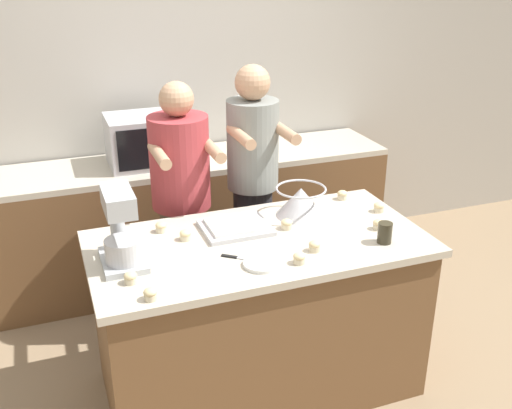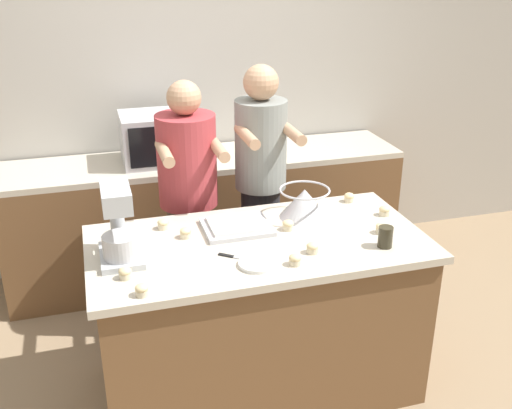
% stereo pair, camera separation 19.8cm
% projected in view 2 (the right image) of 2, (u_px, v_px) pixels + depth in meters
% --- Properties ---
extents(ground_plane, '(16.00, 16.00, 0.00)m').
position_uv_depth(ground_plane, '(258.00, 383.00, 3.38)').
color(ground_plane, '#937A5B').
extents(back_wall, '(10.00, 0.06, 2.70)m').
position_uv_depth(back_wall, '(193.00, 85.00, 4.34)').
color(back_wall, '#B2ADA3').
rests_on(back_wall, ground_plane).
extents(island_counter, '(1.71, 0.86, 0.90)m').
position_uv_depth(island_counter, '(258.00, 315.00, 3.21)').
color(island_counter, brown).
rests_on(island_counter, ground_plane).
extents(back_counter, '(2.80, 0.60, 0.91)m').
position_uv_depth(back_counter, '(207.00, 216.00, 4.38)').
color(back_counter, brown).
rests_on(back_counter, ground_plane).
extents(person_left, '(0.36, 0.51, 1.60)m').
position_uv_depth(person_left, '(189.00, 207.00, 3.59)').
color(person_left, brown).
rests_on(person_left, ground_plane).
extents(person_right, '(0.33, 0.50, 1.66)m').
position_uv_depth(person_right, '(261.00, 192.00, 3.69)').
color(person_right, '#232328').
rests_on(person_right, ground_plane).
extents(stand_mixer, '(0.20, 0.30, 0.37)m').
position_uv_depth(stand_mixer, '(119.00, 228.00, 2.78)').
color(stand_mixer, '#B2B7BC').
rests_on(stand_mixer, island_counter).
extents(mixing_bowl, '(0.28, 0.28, 0.16)m').
position_uv_depth(mixing_bowl, '(304.00, 202.00, 3.26)').
color(mixing_bowl, '#BCBCC1').
rests_on(mixing_bowl, island_counter).
extents(baking_tray, '(0.35, 0.29, 0.04)m').
position_uv_depth(baking_tray, '(237.00, 226.00, 3.14)').
color(baking_tray, '#BCBCC1').
rests_on(baking_tray, island_counter).
extents(microwave_oven, '(0.49, 0.40, 0.34)m').
position_uv_depth(microwave_oven, '(158.00, 138.00, 4.06)').
color(microwave_oven, '#B7B7BC').
rests_on(microwave_oven, back_counter).
extents(drinking_glass, '(0.07, 0.07, 0.11)m').
position_uv_depth(drinking_glass, '(385.00, 237.00, 2.94)').
color(drinking_glass, '#332D1E').
rests_on(drinking_glass, island_counter).
extents(small_plate, '(0.18, 0.18, 0.02)m').
position_uv_depth(small_plate, '(257.00, 264.00, 2.78)').
color(small_plate, white).
rests_on(small_plate, island_counter).
extents(knife, '(0.18, 0.15, 0.01)m').
position_uv_depth(knife, '(237.00, 258.00, 2.85)').
color(knife, '#BCBCC1').
rests_on(knife, island_counter).
extents(cupcake_0, '(0.06, 0.06, 0.05)m').
position_uv_depth(cupcake_0, '(142.00, 290.00, 2.54)').
color(cupcake_0, beige).
rests_on(cupcake_0, island_counter).
extents(cupcake_1, '(0.06, 0.06, 0.05)m').
position_uv_depth(cupcake_1, '(186.00, 233.00, 3.05)').
color(cupcake_1, beige).
rests_on(cupcake_1, island_counter).
extents(cupcake_2, '(0.06, 0.06, 0.05)m').
position_uv_depth(cupcake_2, '(125.00, 273.00, 2.67)').
color(cupcake_2, beige).
rests_on(cupcake_2, island_counter).
extents(cupcake_3, '(0.06, 0.06, 0.05)m').
position_uv_depth(cupcake_3, '(384.00, 211.00, 3.30)').
color(cupcake_3, beige).
rests_on(cupcake_3, island_counter).
extents(cupcake_4, '(0.06, 0.06, 0.05)m').
position_uv_depth(cupcake_4, '(349.00, 197.00, 3.48)').
color(cupcake_4, beige).
rests_on(cupcake_4, island_counter).
extents(cupcake_5, '(0.06, 0.06, 0.05)m').
position_uv_depth(cupcake_5, '(163.00, 224.00, 3.14)').
color(cupcake_5, beige).
rests_on(cupcake_5, island_counter).
extents(cupcake_6, '(0.06, 0.06, 0.05)m').
position_uv_depth(cupcake_6, '(381.00, 228.00, 3.10)').
color(cupcake_6, beige).
rests_on(cupcake_6, island_counter).
extents(cupcake_7, '(0.06, 0.06, 0.05)m').
position_uv_depth(cupcake_7, '(295.00, 260.00, 2.78)').
color(cupcake_7, beige).
rests_on(cupcake_7, island_counter).
extents(cupcake_8, '(0.06, 0.06, 0.05)m').
position_uv_depth(cupcake_8, '(312.00, 248.00, 2.89)').
color(cupcake_8, beige).
rests_on(cupcake_8, island_counter).
extents(cupcake_9, '(0.06, 0.06, 0.05)m').
position_uv_depth(cupcake_9, '(288.00, 225.00, 3.13)').
color(cupcake_9, beige).
rests_on(cupcake_9, island_counter).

